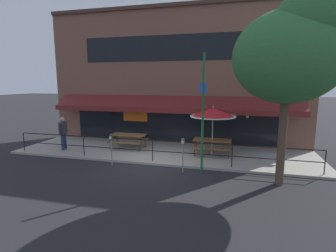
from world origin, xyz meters
name	(u,v)px	position (x,y,z in m)	size (l,w,h in m)	color
ground_plane	(151,165)	(0.00, 0.00, 0.00)	(120.00, 120.00, 0.00)	#232326
patio_deck	(163,152)	(0.00, 2.00, 0.05)	(15.00, 4.00, 0.10)	#9E998E
restaurant_building	(173,77)	(0.00, 4.23, 3.86)	(15.00, 1.60, 7.78)	brown
patio_railing	(152,146)	(0.00, 0.30, 0.80)	(13.84, 0.04, 0.97)	black
picnic_table_left	(128,137)	(-1.93, 2.15, 0.71)	(1.80, 1.42, 0.76)	brown
picnic_table_centre	(212,143)	(2.49, 2.00, 0.71)	(1.80, 1.42, 0.76)	brown
patio_umbrella_centre	(213,113)	(2.49, 1.89, 2.18)	(2.14, 2.14, 2.38)	#B7B2A8
pedestrian_walking	(63,132)	(-5.12, 1.07, 1.06)	(0.25, 0.62, 1.71)	navy
parking_meter_near	(111,140)	(-1.60, -0.49, 1.15)	(0.15, 0.16, 1.42)	gray
parking_meter_far	(183,145)	(1.55, -0.54, 1.15)	(0.15, 0.16, 1.42)	gray
street_sign_pole	(203,114)	(2.30, -0.45, 2.40)	(0.28, 0.09, 4.69)	#1E6033
street_tree_curbside	(292,51)	(5.22, -0.97, 4.60)	(3.62, 3.26, 6.49)	brown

